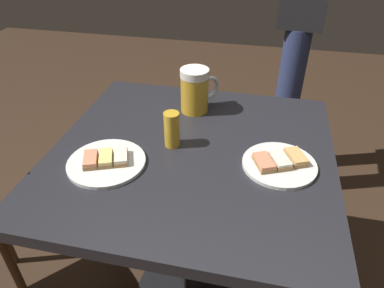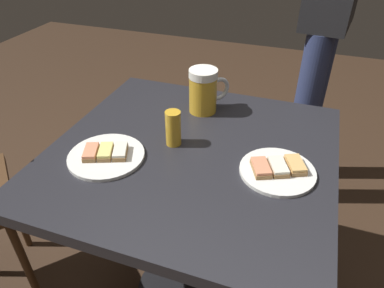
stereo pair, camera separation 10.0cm
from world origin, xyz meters
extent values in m
cylinder|color=black|center=(0.00, 0.00, 0.36)|extent=(0.09, 0.09, 0.68)
cube|color=#232328|center=(0.00, 0.00, 0.70)|extent=(0.80, 0.78, 0.04)
cylinder|color=white|center=(-0.21, -0.11, 0.72)|extent=(0.21, 0.21, 0.01)
cube|color=#9E7547|center=(-0.25, -0.13, 0.73)|extent=(0.06, 0.08, 0.01)
cube|color=#EA8E66|center=(-0.25, -0.13, 0.74)|extent=(0.06, 0.08, 0.01)
cube|color=#9E7547|center=(-0.21, -0.11, 0.73)|extent=(0.06, 0.08, 0.01)
cube|color=#EFE07A|center=(-0.21, -0.11, 0.74)|extent=(0.06, 0.08, 0.01)
cube|color=#9E7547|center=(-0.18, -0.10, 0.73)|extent=(0.06, 0.08, 0.01)
cube|color=white|center=(-0.18, -0.10, 0.74)|extent=(0.06, 0.08, 0.01)
cylinder|color=white|center=(0.25, -0.02, 0.72)|extent=(0.20, 0.20, 0.01)
cube|color=#9E7547|center=(0.21, -0.04, 0.73)|extent=(0.07, 0.09, 0.01)
cube|color=#EA8E66|center=(0.21, -0.04, 0.74)|extent=(0.07, 0.08, 0.01)
cube|color=#9E7547|center=(0.25, -0.02, 0.73)|extent=(0.07, 0.09, 0.01)
cube|color=white|center=(0.25, -0.02, 0.74)|extent=(0.07, 0.08, 0.01)
cube|color=#9E7547|center=(0.29, 0.00, 0.73)|extent=(0.07, 0.09, 0.01)
cube|color=#E5B266|center=(0.29, 0.00, 0.74)|extent=(0.07, 0.08, 0.01)
cylinder|color=gold|center=(-0.04, 0.23, 0.78)|extent=(0.09, 0.09, 0.12)
cylinder|color=white|center=(-0.04, 0.23, 0.85)|extent=(0.09, 0.09, 0.03)
torus|color=silver|center=(0.00, 0.27, 0.78)|extent=(0.06, 0.07, 0.08)
cylinder|color=gold|center=(-0.06, 0.01, 0.77)|extent=(0.05, 0.05, 0.11)
cylinder|color=#472D19|center=(-0.79, -0.02, 0.23)|extent=(0.03, 0.03, 0.46)
cylinder|color=#472D19|center=(-0.55, -0.23, 0.23)|extent=(0.03, 0.03, 0.46)
cylinder|color=navy|center=(0.30, 0.70, 0.44)|extent=(0.11, 0.11, 0.88)
cylinder|color=navy|center=(0.32, 0.92, 0.44)|extent=(0.11, 0.11, 0.88)
camera|label=1|loc=(0.18, -0.80, 1.31)|focal=32.89mm
camera|label=2|loc=(0.27, -0.77, 1.31)|focal=32.89mm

